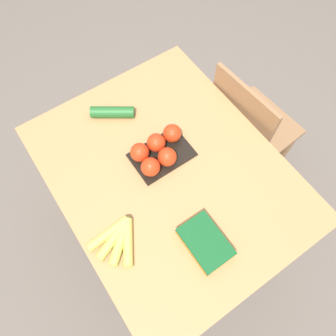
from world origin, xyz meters
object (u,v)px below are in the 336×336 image
chair (247,129)px  cucumber_near (112,112)px  banana_bunch (118,238)px  carrot_bag (205,242)px  tomato_pack (158,151)px

chair → cucumber_near: (-0.29, -0.65, 0.34)m
banana_bunch → cucumber_near: 0.57m
chair → cucumber_near: 0.78m
carrot_bag → banana_bunch: bearing=-127.7°
chair → banana_bunch: bearing=99.4°
carrot_bag → cucumber_near: bearing=179.0°
carrot_bag → chair: bearing=122.4°
carrot_bag → tomato_pack: bearing=171.0°
chair → carrot_bag: size_ratio=4.51×
tomato_pack → carrot_bag: tomato_pack is taller
chair → cucumber_near: chair is taller
banana_bunch → cucumber_near: cucumber_near is taller
tomato_pack → carrot_bag: size_ratio=1.29×
chair → carrot_bag: bearing=118.4°
banana_bunch → cucumber_near: bearing=151.8°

